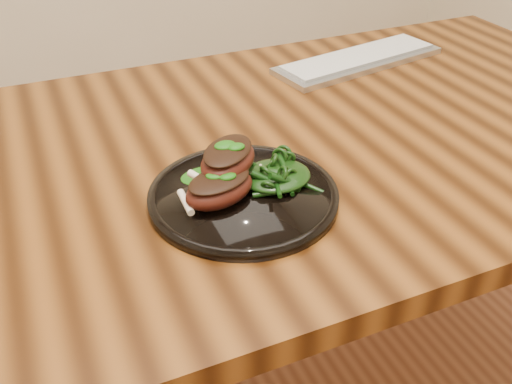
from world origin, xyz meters
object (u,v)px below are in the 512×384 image
(desk, at_px, (256,183))
(keyboard, at_px, (359,59))
(lamb_chop_front, at_px, (219,188))
(greens_heap, at_px, (276,172))
(plate, at_px, (243,196))

(desk, distance_m, keyboard, 0.42)
(lamb_chop_front, relative_size, greens_heap, 1.18)
(lamb_chop_front, height_order, keyboard, lamb_chop_front)
(plate, height_order, keyboard, keyboard)
(desk, height_order, plate, plate)
(plate, bearing_deg, keyboard, 41.78)
(lamb_chop_front, bearing_deg, greens_heap, 8.90)
(plate, relative_size, lamb_chop_front, 2.23)
(keyboard, bearing_deg, lamb_chop_front, -140.00)
(desk, distance_m, plate, 0.19)
(desk, relative_size, plate, 6.03)
(desk, height_order, greens_heap, greens_heap)
(plate, distance_m, lamb_chop_front, 0.05)
(plate, distance_m, keyboard, 0.57)
(greens_heap, xyz_separation_m, keyboard, (0.37, 0.37, -0.02))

